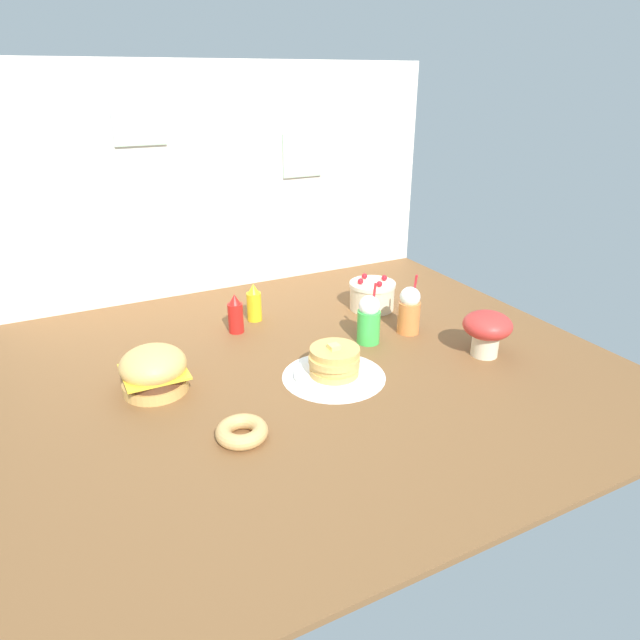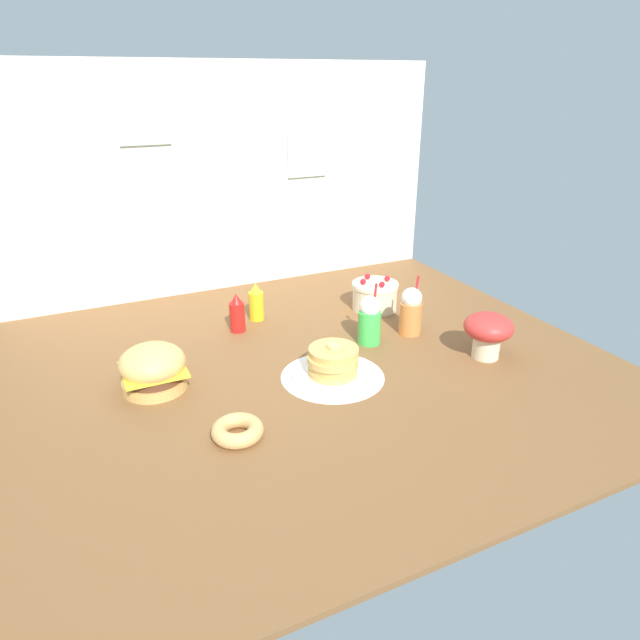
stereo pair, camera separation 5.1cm
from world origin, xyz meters
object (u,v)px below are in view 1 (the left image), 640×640
Objects in this scene: cream_soda_cup at (369,320)px; donut_pink_glaze at (242,431)px; pancake_stack at (334,364)px; ketchup_bottle at (236,315)px; mushroom_stool at (487,329)px; layer_cake at (372,295)px; burger at (154,370)px; orange_float_cup at (409,310)px; mustard_bottle at (254,303)px.

donut_pink_glaze is (-0.70, -0.40, -0.08)m from cream_soda_cup.
pancake_stack reaches higher than donut_pink_glaze.
ketchup_bottle is 0.67× the size of cream_soda_cup.
mushroom_stool reaches higher than pancake_stack.
donut_pink_glaze is 0.85× the size of mushroom_stool.
layer_cake is 1.34× the size of donut_pink_glaze.
ketchup_bottle is 1.08× the size of donut_pink_glaze.
layer_cake is at bearing 37.97° from donut_pink_glaze.
ketchup_bottle is (0.42, 0.34, 0.00)m from burger.
pancake_stack is 0.69m from layer_cake.
mushroom_stool reaches higher than burger.
burger is at bearing 165.35° from mushroom_stool.
ketchup_bottle is 0.79m from donut_pink_glaze.
ketchup_bottle is 0.91× the size of mushroom_stool.
orange_float_cup is (1.08, -0.00, 0.02)m from burger.
mustard_bottle reaches higher than layer_cake.
cream_soda_cup is at bearing -37.30° from ketchup_bottle.
donut_pink_glaze is at bearing -113.42° from mustard_bottle.
cream_soda_cup reaches higher than layer_cake.
pancake_stack is 0.63m from mushroom_stool.
mushroom_stool reaches higher than ketchup_bottle.
mushroom_stool is (0.14, -0.62, 0.05)m from layer_cake.
donut_pink_glaze is at bearing -108.04° from ketchup_bottle.
burger is 0.64m from pancake_stack.
burger is 0.87m from cream_soda_cup.
burger is 1.26m from mushroom_stool.
layer_cake is 0.30m from orange_float_cup.
cream_soda_cup is at bearing -0.58° from burger.
orange_float_cup reaches higher than donut_pink_glaze.
orange_float_cup reaches higher than mushroom_stool.
cream_soda_cup is at bearing -51.88° from mustard_bottle.
mushroom_stool is at bearing -41.63° from cream_soda_cup.
mushroom_stool reaches higher than mustard_bottle.
layer_cake is at bearing -12.82° from mustard_bottle.
mustard_bottle is 0.67× the size of cream_soda_cup.
pancake_stack is 1.36× the size of layer_cake.
mustard_bottle is (0.12, 0.08, 0.00)m from ketchup_bottle.
mushroom_stool is at bearing -65.62° from orange_float_cup.
layer_cake is 0.64m from mushroom_stool.
mustard_bottle is 0.91× the size of mushroom_stool.
orange_float_cup is (0.47, 0.20, 0.05)m from pancake_stack.
ketchup_bottle reaches higher than layer_cake.
burger is at bearing -164.59° from layer_cake.
cream_soda_cup is 1.36× the size of mushroom_stool.
donut_pink_glaze is at bearing -155.75° from orange_float_cup.
orange_float_cup is at bearing 114.38° from mushroom_stool.
burger is 1.43× the size of donut_pink_glaze.
ketchup_bottle is at bearing 71.96° from donut_pink_glaze.
ketchup_bottle is 0.57m from cream_soda_cup.
mustard_bottle is 1.01m from mushroom_stool.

